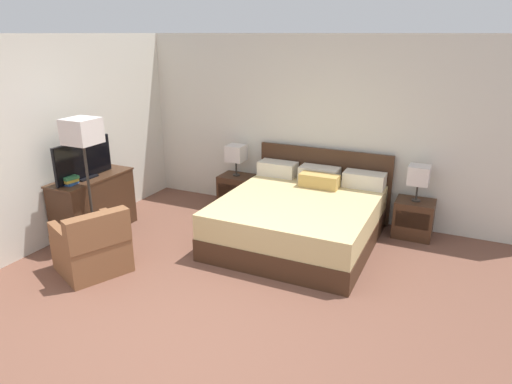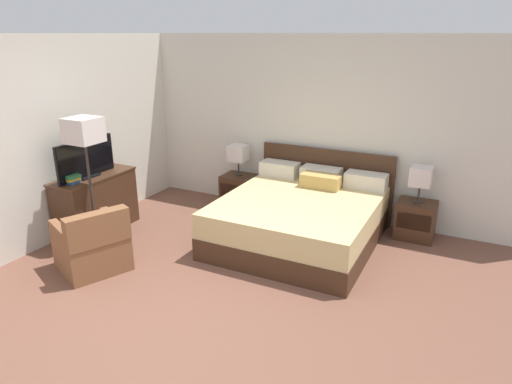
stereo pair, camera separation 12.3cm
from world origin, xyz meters
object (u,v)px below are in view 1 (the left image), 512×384
Objects in this scene: dresser at (94,204)px; floor_lamp at (83,139)px; bed at (300,217)px; book_red_cover at (67,183)px; book_blue_cover at (68,180)px; nightstand_left at (236,191)px; nightstand_right at (414,219)px; table_lamp_right at (419,175)px; tv at (84,160)px; armchair_by_window at (93,248)px; book_small_top at (69,177)px; table_lamp_left at (236,153)px.

dresser is 1.08m from floor_lamp.
book_red_cover is (-2.59, -1.29, 0.49)m from bed.
bed reaches higher than book_blue_cover.
nightstand_left is 2.62m from nightstand_right.
nightstand_left is at bearing -179.97° from table_lamp_right.
book_blue_cover reaches higher than nightstand_left.
floor_lamp is at bearing -150.43° from table_lamp_right.
book_blue_cover is (-2.56, -1.29, 0.52)m from bed.
tv is at bearing -88.21° from dresser.
tv reaches higher than book_blue_cover.
tv reaches higher than table_lamp_right.
floor_lamp reaches higher than book_red_cover.
book_red_cover reaches higher than dresser.
tv is (-3.88, -1.77, 0.19)m from table_lamp_right.
tv is at bearing 135.33° from armchair_by_window.
book_blue_cover is (0.00, -0.28, -0.18)m from tv.
table_lamp_right is 4.14m from floor_lamp.
dresser is at bearing -156.52° from table_lamp_right.
book_blue_cover is 0.04m from book_small_top.
book_small_top is (0.01, 0.00, 0.04)m from book_blue_cover.
armchair_by_window is (-0.50, -2.51, 0.04)m from nightstand_left.
table_lamp_right is 4.25m from dresser.
nightstand_left is at bearing 58.49° from book_blue_cover.
book_small_top is (0.01, -0.36, 0.48)m from dresser.
nightstand_right is at bearing 0.00° from nightstand_left.
table_lamp_left is at bearing 150.03° from bed.
tv reaches higher than bed.
table_lamp_right reaches higher than nightstand_left.
table_lamp_right is at bearing 38.82° from armchair_by_window.
dresser is 5.25× the size of book_red_cover.
tv reaches higher than nightstand_right.
bed is 1.60m from table_lamp_right.
book_blue_cover is 0.21× the size of armchair_by_window.
table_lamp_left reaches higher than book_red_cover.
bed is 10.76× the size of book_blue_cover.
book_blue_cover is at bearing 0.00° from book_red_cover.
nightstand_left is 0.43× the size of dresser.
book_blue_cover is at bearing -121.49° from table_lamp_left.
floor_lamp is at bearing -115.14° from nightstand_left.
nightstand_left is at bearing 180.00° from nightstand_right.
armchair_by_window is at bearing -101.26° from table_lamp_left.
nightstand_left is 2.30m from tv.
nightstand_left is 2.47m from book_small_top.
armchair_by_window is at bearing -47.21° from floor_lamp.
table_lamp_left reaches higher than dresser.
tv is 0.57× the size of floor_lamp.
table_lamp_right is 4.40m from book_red_cover.
table_lamp_right is 2.17× the size of book_red_cover.
table_lamp_left is (-1.31, 0.76, 0.52)m from bed.
nightstand_right is at bearing 29.55° from floor_lamp.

